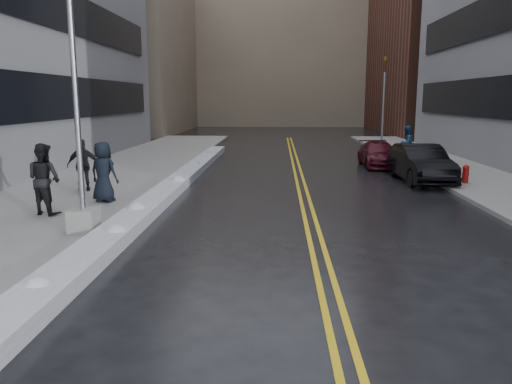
# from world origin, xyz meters

# --- Properties ---
(ground) EXTENTS (160.00, 160.00, 0.00)m
(ground) POSITION_xyz_m (0.00, 0.00, 0.00)
(ground) COLOR black
(ground) RESTS_ON ground
(sidewalk_west) EXTENTS (5.50, 50.00, 0.15)m
(sidewalk_west) POSITION_xyz_m (-5.75, 10.00, 0.07)
(sidewalk_west) COLOR gray
(sidewalk_west) RESTS_ON ground
(sidewalk_east) EXTENTS (4.00, 50.00, 0.15)m
(sidewalk_east) POSITION_xyz_m (10.00, 10.00, 0.07)
(sidewalk_east) COLOR gray
(sidewalk_east) RESTS_ON ground
(lane_line_left) EXTENTS (0.12, 50.00, 0.01)m
(lane_line_left) POSITION_xyz_m (2.35, 10.00, 0.00)
(lane_line_left) COLOR gold
(lane_line_left) RESTS_ON ground
(lane_line_right) EXTENTS (0.12, 50.00, 0.01)m
(lane_line_right) POSITION_xyz_m (2.65, 10.00, 0.00)
(lane_line_right) COLOR gold
(lane_line_right) RESTS_ON ground
(snow_ridge) EXTENTS (0.90, 30.00, 0.34)m
(snow_ridge) POSITION_xyz_m (-2.45, 8.00, 0.17)
(snow_ridge) COLOR silver
(snow_ridge) RESTS_ON ground
(building_west_far) EXTENTS (14.00, 22.00, 18.00)m
(building_west_far) POSITION_xyz_m (-15.50, 44.00, 9.00)
(building_west_far) COLOR gray
(building_west_far) RESTS_ON ground
(building_far) EXTENTS (36.00, 16.00, 22.00)m
(building_far) POSITION_xyz_m (2.00, 60.00, 11.00)
(building_far) COLOR gray
(building_far) RESTS_ON ground
(lamppost) EXTENTS (0.65, 0.65, 7.62)m
(lamppost) POSITION_xyz_m (-3.30, 2.00, 2.53)
(lamppost) COLOR gray
(lamppost) RESTS_ON sidewalk_west
(fire_hydrant) EXTENTS (0.26, 0.26, 0.73)m
(fire_hydrant) POSITION_xyz_m (9.00, 10.00, 0.55)
(fire_hydrant) COLOR maroon
(fire_hydrant) RESTS_ON sidewalk_east
(traffic_signal) EXTENTS (0.16, 0.20, 6.00)m
(traffic_signal) POSITION_xyz_m (8.50, 24.00, 3.40)
(traffic_signal) COLOR gray
(traffic_signal) RESTS_ON sidewalk_east
(pedestrian_b) EXTENTS (1.22, 1.10, 2.06)m
(pedestrian_b) POSITION_xyz_m (-5.16, 3.92, 1.18)
(pedestrian_b) COLOR black
(pedestrian_b) RESTS_ON sidewalk_west
(pedestrian_c) EXTENTS (1.10, 0.88, 1.95)m
(pedestrian_c) POSITION_xyz_m (-4.08, 5.75, 1.13)
(pedestrian_c) COLOR black
(pedestrian_c) RESTS_ON sidewalk_west
(pedestrian_d) EXTENTS (1.20, 0.80, 1.89)m
(pedestrian_d) POSITION_xyz_m (-5.46, 7.57, 1.09)
(pedestrian_d) COLOR black
(pedestrian_d) RESTS_ON sidewalk_west
(pedestrian_east) EXTENTS (1.17, 1.15, 1.90)m
(pedestrian_east) POSITION_xyz_m (8.38, 16.98, 1.10)
(pedestrian_east) COLOR navy
(pedestrian_east) RESTS_ON sidewalk_east
(car_black) EXTENTS (1.85, 4.84, 1.57)m
(car_black) POSITION_xyz_m (7.50, 11.05, 0.79)
(car_black) COLOR black
(car_black) RESTS_ON ground
(car_maroon) EXTENTS (1.78, 4.31, 1.25)m
(car_maroon) POSITION_xyz_m (6.73, 15.89, 0.62)
(car_maroon) COLOR #3C0915
(car_maroon) RESTS_ON ground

